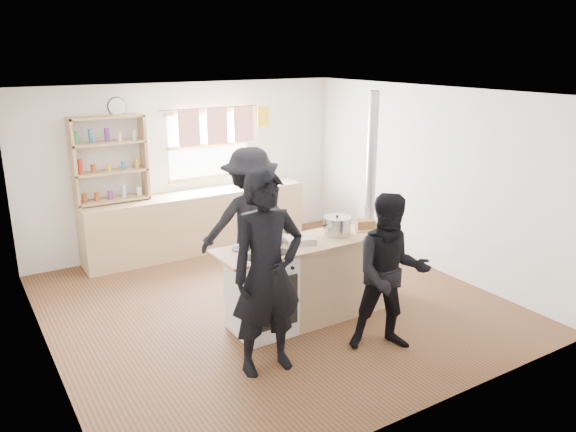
% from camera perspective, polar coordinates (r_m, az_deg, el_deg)
% --- Properties ---
extents(ground, '(5.00, 5.00, 0.01)m').
position_cam_1_polar(ground, '(6.89, -1.63, -8.84)').
color(ground, brown).
rests_on(ground, ground).
extents(back_counter, '(3.40, 0.55, 0.90)m').
position_cam_1_polar(back_counter, '(8.60, -9.12, -0.58)').
color(back_counter, tan).
rests_on(back_counter, ground).
extents(shelving_unit, '(1.00, 0.28, 1.20)m').
position_cam_1_polar(shelving_unit, '(8.10, -17.67, 5.54)').
color(shelving_unit, tan).
rests_on(shelving_unit, back_counter).
extents(thermos, '(0.10, 0.10, 0.28)m').
position_cam_1_polar(thermos, '(8.75, -4.73, 3.89)').
color(thermos, silver).
rests_on(thermos, back_counter).
extents(cooking_island, '(1.97, 0.64, 0.93)m').
position_cam_1_polar(cooking_island, '(6.34, 1.98, -6.51)').
color(cooking_island, white).
rests_on(cooking_island, ground).
extents(skillet_greens, '(0.42, 0.42, 0.05)m').
position_cam_1_polar(skillet_greens, '(5.67, -2.30, -4.04)').
color(skillet_greens, black).
rests_on(skillet_greens, cooking_island).
extents(roast_tray, '(0.37, 0.32, 0.06)m').
position_cam_1_polar(roast_tray, '(6.11, 1.22, -2.42)').
color(roast_tray, silver).
rests_on(roast_tray, cooking_island).
extents(stockpot_stove, '(0.24, 0.24, 0.19)m').
position_cam_1_polar(stockpot_stove, '(6.05, -1.54, -2.10)').
color(stockpot_stove, silver).
rests_on(stockpot_stove, cooking_island).
extents(stockpot_counter, '(0.32, 0.32, 0.23)m').
position_cam_1_polar(stockpot_counter, '(6.37, 4.99, -1.00)').
color(stockpot_counter, '#B3B3B5').
rests_on(stockpot_counter, cooking_island).
extents(bread_board, '(0.33, 0.29, 0.12)m').
position_cam_1_polar(bread_board, '(6.59, 7.88, -1.01)').
color(bread_board, tan).
rests_on(bread_board, cooking_island).
extents(flue_heater, '(0.35, 0.35, 2.50)m').
position_cam_1_polar(flue_heater, '(7.04, 8.15, -2.71)').
color(flue_heater, black).
rests_on(flue_heater, ground).
extents(person_near_left, '(0.74, 0.52, 1.95)m').
position_cam_1_polar(person_near_left, '(5.18, -2.12, -5.86)').
color(person_near_left, black).
rests_on(person_near_left, ground).
extents(person_near_right, '(0.99, 0.92, 1.63)m').
position_cam_1_polar(person_near_right, '(5.69, 10.39, -5.76)').
color(person_near_right, black).
rests_on(person_near_right, ground).
extents(person_far, '(1.35, 1.00, 1.86)m').
position_cam_1_polar(person_far, '(6.82, -3.83, -0.74)').
color(person_far, black).
rests_on(person_far, ground).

